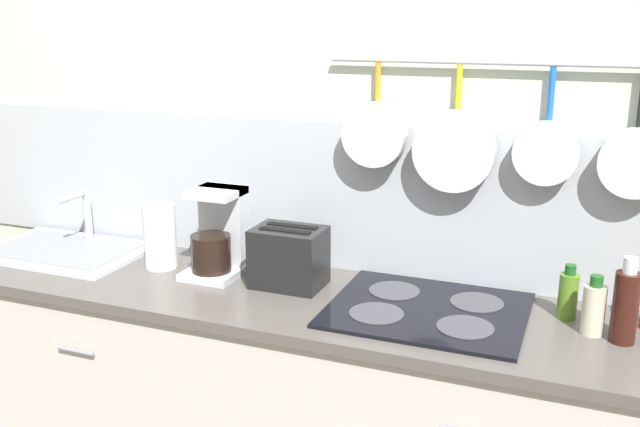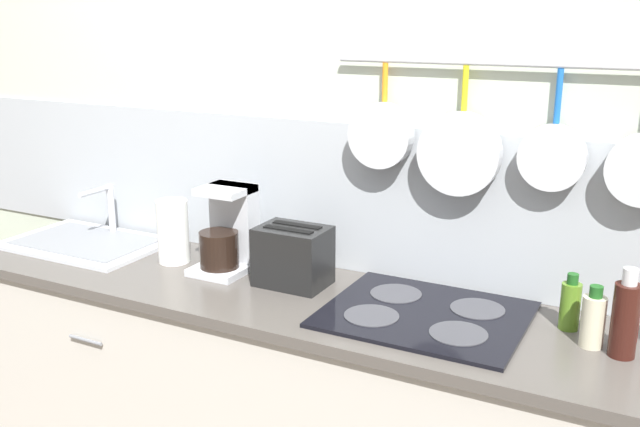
{
  "view_description": "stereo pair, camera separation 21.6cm",
  "coord_description": "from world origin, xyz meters",
  "px_view_note": "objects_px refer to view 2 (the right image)",
  "views": [
    {
      "loc": [
        0.88,
        -1.93,
        1.75
      ],
      "look_at": [
        0.11,
        0.0,
        1.17
      ],
      "focal_mm": 40.0,
      "sensor_mm": 36.0,
      "label": 1
    },
    {
      "loc": [
        1.07,
        -1.84,
        1.75
      ],
      "look_at": [
        0.11,
        0.0,
        1.17
      ],
      "focal_mm": 40.0,
      "sensor_mm": 36.0,
      "label": 2
    }
  ],
  "objects_px": {
    "bottle_olive_oil": "(570,305)",
    "bottle_hot_sauce": "(625,318)",
    "coffee_maker": "(228,235)",
    "bottle_dish_soap": "(593,320)",
    "toaster": "(293,256)",
    "paper_towel_roll": "(173,231)"
  },
  "relations": [
    {
      "from": "coffee_maker",
      "to": "toaster",
      "type": "distance_m",
      "value": 0.28
    },
    {
      "from": "paper_towel_roll",
      "to": "toaster",
      "type": "bearing_deg",
      "value": 0.31
    },
    {
      "from": "bottle_olive_oil",
      "to": "bottle_hot_sauce",
      "type": "relative_size",
      "value": 0.68
    },
    {
      "from": "bottle_olive_oil",
      "to": "bottle_dish_soap",
      "type": "relative_size",
      "value": 0.96
    },
    {
      "from": "paper_towel_roll",
      "to": "toaster",
      "type": "height_order",
      "value": "paper_towel_roll"
    },
    {
      "from": "toaster",
      "to": "bottle_olive_oil",
      "type": "bearing_deg",
      "value": 3.98
    },
    {
      "from": "paper_towel_roll",
      "to": "bottle_dish_soap",
      "type": "xyz_separation_m",
      "value": [
        1.43,
        -0.02,
        -0.04
      ]
    },
    {
      "from": "paper_towel_roll",
      "to": "bottle_olive_oil",
      "type": "xyz_separation_m",
      "value": [
        1.36,
        0.06,
        -0.04
      ]
    },
    {
      "from": "bottle_dish_soap",
      "to": "coffee_maker",
      "type": "bearing_deg",
      "value": 177.36
    },
    {
      "from": "bottle_hot_sauce",
      "to": "toaster",
      "type": "bearing_deg",
      "value": 177.15
    },
    {
      "from": "paper_towel_roll",
      "to": "bottle_olive_oil",
      "type": "bearing_deg",
      "value": 2.65
    },
    {
      "from": "bottle_hot_sauce",
      "to": "bottle_olive_oil",
      "type": "bearing_deg",
      "value": 143.59
    },
    {
      "from": "coffee_maker",
      "to": "toaster",
      "type": "bearing_deg",
      "value": -5.89
    },
    {
      "from": "paper_towel_roll",
      "to": "coffee_maker",
      "type": "xyz_separation_m",
      "value": [
        0.22,
        0.03,
        0.01
      ]
    },
    {
      "from": "coffee_maker",
      "to": "toaster",
      "type": "height_order",
      "value": "coffee_maker"
    },
    {
      "from": "coffee_maker",
      "to": "bottle_dish_soap",
      "type": "height_order",
      "value": "coffee_maker"
    },
    {
      "from": "toaster",
      "to": "bottle_olive_oil",
      "type": "distance_m",
      "value": 0.87
    },
    {
      "from": "bottle_olive_oil",
      "to": "bottle_hot_sauce",
      "type": "xyz_separation_m",
      "value": [
        0.15,
        -0.11,
        0.03
      ]
    },
    {
      "from": "coffee_maker",
      "to": "bottle_hot_sauce",
      "type": "xyz_separation_m",
      "value": [
        1.29,
        -0.08,
        -0.02
      ]
    },
    {
      "from": "bottle_olive_oil",
      "to": "bottle_dish_soap",
      "type": "height_order",
      "value": "bottle_dish_soap"
    },
    {
      "from": "paper_towel_roll",
      "to": "bottle_dish_soap",
      "type": "bearing_deg",
      "value": -1.0
    },
    {
      "from": "paper_towel_roll",
      "to": "bottle_dish_soap",
      "type": "distance_m",
      "value": 1.43
    }
  ]
}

